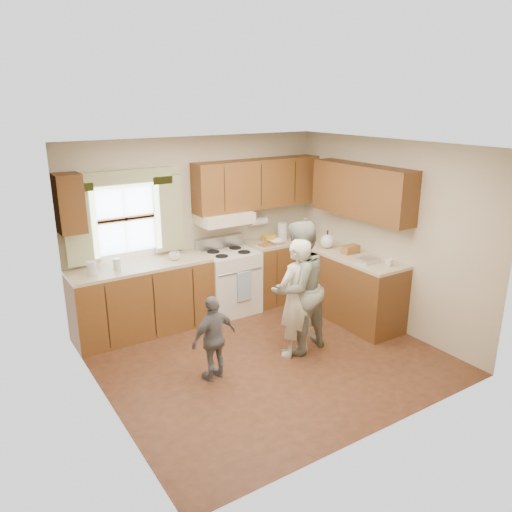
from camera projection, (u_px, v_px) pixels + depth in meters
room at (268, 258)px, 5.66m from camera, size 3.80×3.80×3.80m
kitchen_fixtures at (261, 259)px, 6.96m from camera, size 3.80×2.25×2.15m
stove at (229, 281)px, 7.20m from camera, size 0.76×0.67×1.07m
woman_left at (296, 298)px, 5.87m from camera, size 0.59×0.44×1.46m
woman_right at (298, 288)px, 5.96m from camera, size 0.89×0.74×1.64m
child at (214, 338)px, 5.43m from camera, size 0.60×0.33×0.97m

